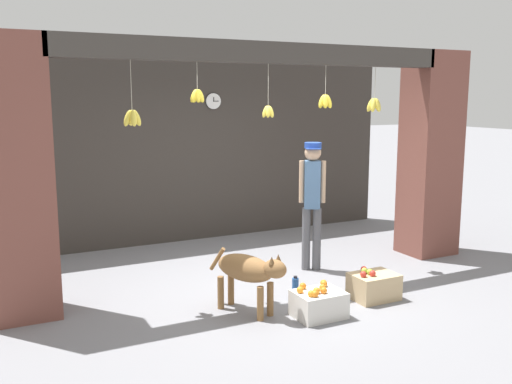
# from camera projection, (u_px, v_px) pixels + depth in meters

# --- Properties ---
(ground_plane) EXTENTS (60.00, 60.00, 0.00)m
(ground_plane) POSITION_uv_depth(u_px,v_px,m) (270.00, 286.00, 6.90)
(ground_plane) COLOR gray
(shop_back_wall) EXTENTS (6.78, 0.12, 2.88)m
(shop_back_wall) POSITION_uv_depth(u_px,v_px,m) (193.00, 149.00, 8.95)
(shop_back_wall) COLOR #38332D
(shop_back_wall) RESTS_ON ground_plane
(shop_pillar_left) EXTENTS (0.70, 0.60, 2.88)m
(shop_pillar_left) POSITION_uv_depth(u_px,v_px,m) (15.00, 180.00, 5.72)
(shop_pillar_left) COLOR brown
(shop_pillar_left) RESTS_ON ground_plane
(shop_pillar_right) EXTENTS (0.70, 0.60, 2.88)m
(shop_pillar_right) POSITION_uv_depth(u_px,v_px,m) (430.00, 155.00, 8.13)
(shop_pillar_right) COLOR brown
(shop_pillar_right) RESTS_ON ground_plane
(storefront_awning) EXTENTS (4.88, 0.28, 0.93)m
(storefront_awning) POSITION_uv_depth(u_px,v_px,m) (267.00, 56.00, 6.56)
(storefront_awning) COLOR #3D3833
(dog) EXTENTS (0.59, 0.97, 0.69)m
(dog) POSITION_uv_depth(u_px,v_px,m) (249.00, 271.00, 5.96)
(dog) COLOR olive
(dog) RESTS_ON ground_plane
(shopkeeper) EXTENTS (0.31, 0.31, 1.68)m
(shopkeeper) POSITION_uv_depth(u_px,v_px,m) (312.00, 195.00, 7.38)
(shopkeeper) COLOR #56565B
(shopkeeper) RESTS_ON ground_plane
(fruit_crate_oranges) EXTENTS (0.50, 0.40, 0.34)m
(fruit_crate_oranges) POSITION_uv_depth(u_px,v_px,m) (319.00, 303.00, 5.90)
(fruit_crate_oranges) COLOR silver
(fruit_crate_oranges) RESTS_ON ground_plane
(fruit_crate_apples) EXTENTS (0.51, 0.39, 0.36)m
(fruit_crate_apples) POSITION_uv_depth(u_px,v_px,m) (374.00, 286.00, 6.43)
(fruit_crate_apples) COLOR tan
(fruit_crate_apples) RESTS_ON ground_plane
(water_bottle) EXTENTS (0.08, 0.08, 0.26)m
(water_bottle) POSITION_uv_depth(u_px,v_px,m) (295.00, 288.00, 6.46)
(water_bottle) COLOR #2D60AD
(water_bottle) RESTS_ON ground_plane
(wall_clock) EXTENTS (0.26, 0.03, 0.26)m
(wall_clock) POSITION_uv_depth(u_px,v_px,m) (213.00, 101.00, 8.90)
(wall_clock) COLOR black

